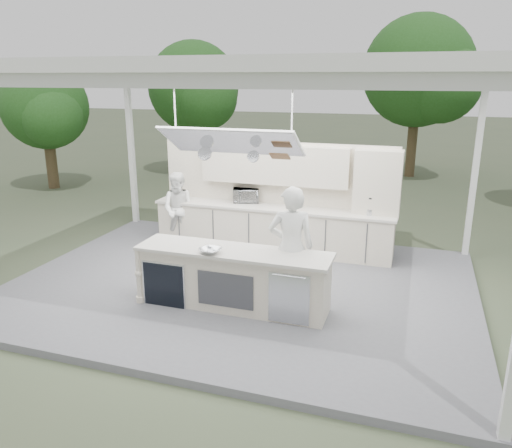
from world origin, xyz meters
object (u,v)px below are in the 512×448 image
(demo_island, at_px, (232,278))
(head_chef, at_px, (291,247))
(back_counter, at_px, (272,228))
(sous_chef, at_px, (180,210))

(demo_island, xyz_separation_m, head_chef, (0.87, 0.32, 0.50))
(back_counter, relative_size, sous_chef, 3.15)
(head_chef, bearing_deg, demo_island, 3.74)
(back_counter, xyz_separation_m, head_chef, (1.05, -2.49, 0.50))
(head_chef, xyz_separation_m, sous_chef, (-3.00, 2.14, -0.17))
(back_counter, relative_size, head_chef, 2.59)
(sous_chef, bearing_deg, demo_island, -61.86)
(back_counter, height_order, head_chef, head_chef)
(demo_island, xyz_separation_m, back_counter, (-0.18, 2.81, 0.00))
(back_counter, bearing_deg, demo_island, -86.37)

